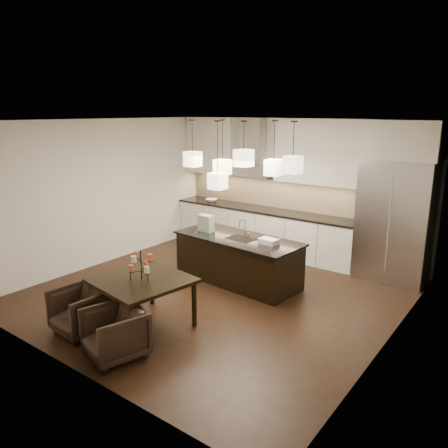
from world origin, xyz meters
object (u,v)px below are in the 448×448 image
Objects in this scene: refrigerator at (395,221)px; armchair_right at (115,333)px; armchair_left at (81,311)px; dining_table at (143,302)px; island_body at (238,260)px.

refrigerator reaches higher than armchair_right.
refrigerator is at bearing 63.26° from armchair_left.
refrigerator is 1.83× the size of dining_table.
island_body is 1.88× the size of dining_table.
dining_table is (-0.11, -2.15, -0.04)m from island_body.
armchair_left is at bearing -98.26° from island_body.
dining_table is (-2.24, -3.88, -0.72)m from refrigerator.
island_body is at bearing 81.81° from armchair_left.
dining_table is 1.71× the size of armchair_right.
refrigerator is 0.97× the size of island_body.
refrigerator is 4.54m from dining_table.
island_body is at bearing 110.55° from armchair_right.
armchair_right is at bearing -81.13° from island_body.
island_body is at bearing 95.76° from dining_table.
refrigerator is 5.36m from armchair_left.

